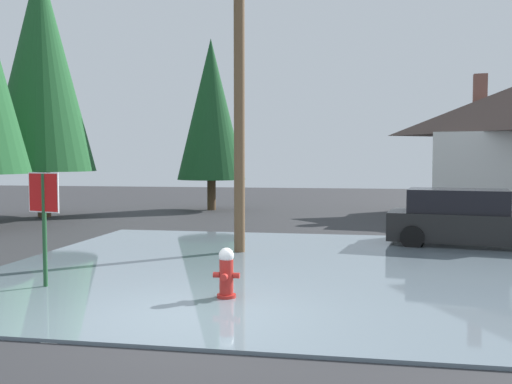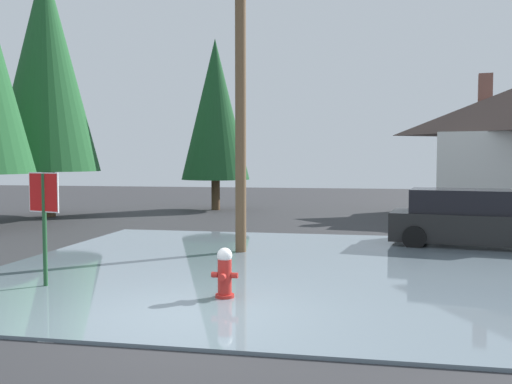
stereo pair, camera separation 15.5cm
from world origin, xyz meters
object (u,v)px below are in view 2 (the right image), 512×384
fire_hydrant (225,275)px  parked_car (469,220)px  utility_pole (241,102)px  pine_tree_mid_left (46,66)px  stop_sign_near (44,206)px  pine_tree_tall_left (215,110)px

fire_hydrant → parked_car: parked_car is taller
utility_pole → pine_tree_mid_left: 12.98m
utility_pole → pine_tree_mid_left: size_ratio=0.69×
stop_sign_near → fire_hydrant: size_ratio=2.39×
parked_car → pine_tree_mid_left: 18.03m
fire_hydrant → parked_car: size_ratio=0.20×
stop_sign_near → parked_car: (8.90, 6.72, -0.80)m
pine_tree_tall_left → parked_car: bearing=-44.9°
stop_sign_near → utility_pole: 5.80m
pine_tree_tall_left → pine_tree_mid_left: size_ratio=0.76×
stop_sign_near → utility_pole: bearing=57.8°
parked_car → utility_pole: bearing=-159.8°
stop_sign_near → pine_tree_tall_left: (-1.05, 16.64, 3.32)m
fire_hydrant → utility_pole: size_ratio=0.12×
utility_pole → parked_car: 7.20m
stop_sign_near → pine_tree_mid_left: size_ratio=0.20×
pine_tree_tall_left → pine_tree_mid_left: pine_tree_mid_left is taller
fire_hydrant → pine_tree_tall_left: 18.05m
stop_sign_near → fire_hydrant: (3.55, -0.23, -1.12)m
pine_tree_mid_left → stop_sign_near: bearing=-59.0°
stop_sign_near → pine_tree_mid_left: pine_tree_mid_left is taller
pine_tree_tall_left → pine_tree_mid_left: (-6.27, -4.45, 1.54)m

